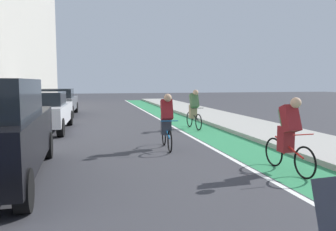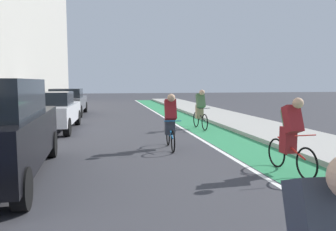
% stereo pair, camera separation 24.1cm
% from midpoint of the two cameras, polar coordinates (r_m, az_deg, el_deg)
% --- Properties ---
extents(ground_plane, '(84.91, 84.91, 0.00)m').
position_cam_midpoint_polar(ground_plane, '(13.35, -8.63, -2.56)').
color(ground_plane, '#38383D').
extents(bike_lane_paint, '(1.60, 38.60, 0.00)m').
position_cam_midpoint_polar(bike_lane_paint, '(15.86, 2.42, -1.17)').
color(bike_lane_paint, '#2D8451').
rests_on(bike_lane_paint, ground).
extents(lane_divider_stripe, '(0.12, 38.60, 0.00)m').
position_cam_midpoint_polar(lane_divider_stripe, '(15.64, -0.76, -1.26)').
color(lane_divider_stripe, white).
rests_on(lane_divider_stripe, ground).
extents(sidewalk_right, '(2.75, 38.60, 0.14)m').
position_cam_midpoint_polar(sidewalk_right, '(16.56, 9.70, -0.71)').
color(sidewalk_right, '#A8A59E').
rests_on(sidewalk_right, ground).
extents(parked_sedan_white, '(2.05, 4.34, 1.53)m').
position_cam_midpoint_polar(parked_sedan_white, '(13.86, -21.11, 0.69)').
color(parked_sedan_white, silver).
rests_on(parked_sedan_white, ground).
extents(parked_sedan_gray, '(2.06, 4.32, 1.53)m').
position_cam_midpoint_polar(parked_sedan_gray, '(20.04, -18.62, 2.24)').
color(parked_sedan_gray, '#595B60').
rests_on(parked_sedan_gray, ground).
extents(cyclist_mid, '(0.48, 1.71, 1.61)m').
position_cam_midpoint_polar(cyclist_mid, '(7.50, 19.05, -2.81)').
color(cyclist_mid, black).
rests_on(cyclist_mid, ground).
extents(cyclist_trailing, '(0.48, 1.67, 1.59)m').
position_cam_midpoint_polar(cyclist_trailing, '(9.53, -0.97, -0.73)').
color(cyclist_trailing, black).
rests_on(cyclist_trailing, ground).
extents(cyclist_far, '(0.48, 1.71, 1.61)m').
position_cam_midpoint_polar(cyclist_far, '(13.70, 3.94, 1.11)').
color(cyclist_far, black).
rests_on(cyclist_far, ground).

